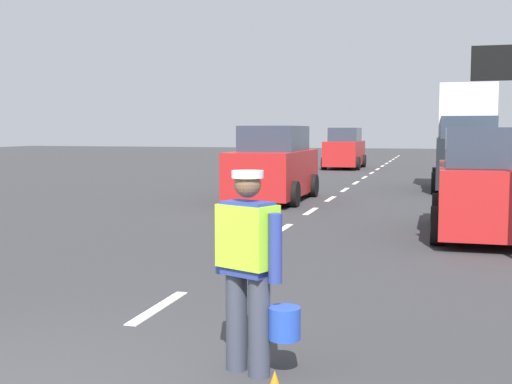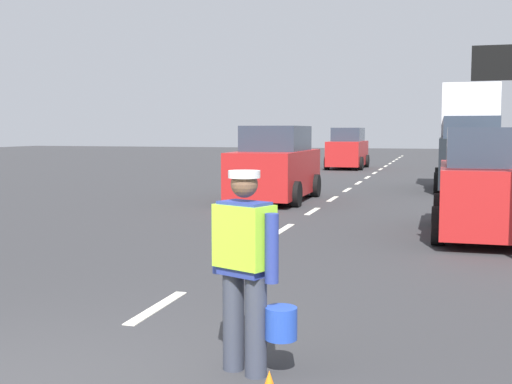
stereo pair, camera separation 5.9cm
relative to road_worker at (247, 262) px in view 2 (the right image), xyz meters
The scene contains 7 objects.
ground_plane 19.96m from the road_worker, 94.44° to the left, with size 96.00×96.00×0.00m, color #333335.
lane_center_line 24.15m from the road_worker, 93.67° to the left, with size 0.14×46.40×0.01m.
road_worker is the anchor object (origin of this frame).
delivery_truck 17.84m from the road_worker, 82.48° to the left, with size 2.16×4.60×3.54m.
car_oncoming_third 29.06m from the road_worker, 96.51° to the left, with size 1.93×4.27×2.13m.
car_parked_curbside 8.14m from the road_worker, 73.51° to the left, with size 1.94×3.99×2.04m.
car_oncoming_lead 13.09m from the road_worker, 103.43° to the left, with size 2.01×4.35×2.12m.
Camera 2 is at (3.05, -3.79, 1.99)m, focal length 45.16 mm.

